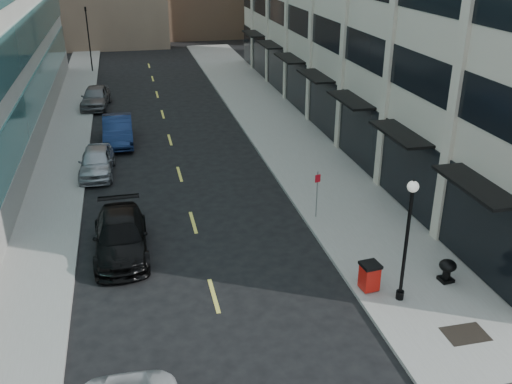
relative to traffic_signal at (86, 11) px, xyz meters
name	(u,v)px	position (x,y,z in m)	size (l,w,h in m)	color
sidewalk_right	(309,162)	(13.00, -28.00, -5.64)	(5.00, 80.00, 0.15)	gray
sidewalk_left	(56,183)	(-1.00, -28.00, -5.64)	(3.00, 80.00, 0.15)	gray
grate_far	(465,334)	(13.10, -44.20, -5.56)	(1.40, 1.00, 0.01)	black
road_centerline	(186,196)	(5.50, -31.00, -5.71)	(0.15, 68.20, 0.01)	#D8CC4C
traffic_signal	(86,11)	(0.00, 0.00, 0.00)	(0.66, 0.66, 6.98)	black
car_black_pickup	(121,236)	(2.30, -36.08, -4.95)	(2.15, 5.28, 1.53)	black
car_silver_sedan	(97,161)	(1.11, -27.00, -4.97)	(1.78, 4.42, 1.50)	#9B9FA4
car_blue_sedan	(118,130)	(2.30, -21.88, -4.87)	(1.79, 5.13, 1.69)	#122147
car_grey_sedan	(96,97)	(0.70, -13.00, -4.89)	(1.94, 4.83, 1.65)	slate
trash_bin	(369,275)	(11.05, -41.07, -4.98)	(0.74, 0.79, 1.08)	red
lamppost	(408,231)	(11.90, -41.88, -2.83)	(0.39, 0.39, 4.66)	black
sign_post	(317,188)	(11.07, -34.97, -4.11)	(0.26, 0.08, 2.25)	slate
urn_planter	(447,268)	(14.10, -41.20, -5.03)	(0.64, 0.64, 0.89)	black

